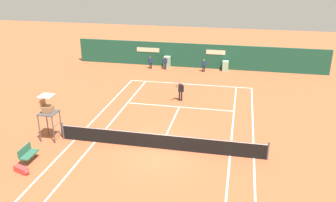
% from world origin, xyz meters
% --- Properties ---
extents(ground_plane, '(80.00, 80.00, 0.01)m').
position_xyz_m(ground_plane, '(-0.00, 0.58, 0.00)').
color(ground_plane, '#B25633').
extents(tennis_net, '(12.10, 0.10, 1.07)m').
position_xyz_m(tennis_net, '(0.00, 0.00, 0.51)').
color(tennis_net, '#4C4C51').
rests_on(tennis_net, ground_plane).
extents(sponsor_back_wall, '(25.00, 1.02, 2.43)m').
position_xyz_m(sponsor_back_wall, '(-0.03, 16.97, 1.18)').
color(sponsor_back_wall, '#194C38').
rests_on(sponsor_back_wall, ground_plane).
extents(umpire_chair, '(1.00, 1.00, 2.84)m').
position_xyz_m(umpire_chair, '(-6.71, -0.19, 1.86)').
color(umpire_chair, '#47474C').
rests_on(umpire_chair, ground_plane).
extents(player_bench, '(0.54, 1.17, 0.88)m').
position_xyz_m(player_bench, '(-6.65, -2.78, 0.51)').
color(player_bench, '#38383D').
rests_on(player_bench, ground_plane).
extents(equipment_bag, '(0.97, 0.56, 0.32)m').
position_xyz_m(equipment_bag, '(-6.31, -3.88, 0.16)').
color(equipment_bag, '#DB3838').
rests_on(equipment_bag, ground_plane).
extents(player_on_baseline, '(0.65, 0.63, 1.77)m').
position_xyz_m(player_on_baseline, '(-0.14, 7.64, 0.91)').
color(player_on_baseline, black).
rests_on(player_on_baseline, ground_plane).
extents(ball_kid_right_post, '(0.41, 0.20, 1.24)m').
position_xyz_m(ball_kid_right_post, '(-4.56, 15.65, 0.72)').
color(ball_kid_right_post, black).
rests_on(ball_kid_right_post, ground_plane).
extents(ball_kid_centre_post, '(0.42, 0.19, 1.25)m').
position_xyz_m(ball_kid_centre_post, '(0.75, 15.65, 0.72)').
color(ball_kid_centre_post, black).
rests_on(ball_kid_centre_post, ground_plane).
extents(ball_kid_left_post, '(0.43, 0.20, 1.31)m').
position_xyz_m(ball_kid_left_post, '(-3.08, 15.65, 0.76)').
color(ball_kid_left_post, black).
rests_on(ball_kid_left_post, ground_plane).
extents(tennis_ball_near_service_line, '(0.07, 0.07, 0.07)m').
position_xyz_m(tennis_ball_near_service_line, '(1.70, 5.84, 0.03)').
color(tennis_ball_near_service_line, '#CCE033').
rests_on(tennis_ball_near_service_line, ground_plane).
extents(tennis_ball_mid_court, '(0.07, 0.07, 0.07)m').
position_xyz_m(tennis_ball_mid_court, '(4.25, 6.19, 0.03)').
color(tennis_ball_mid_court, '#CCE033').
rests_on(tennis_ball_mid_court, ground_plane).
extents(tennis_ball_by_sideline, '(0.07, 0.07, 0.07)m').
position_xyz_m(tennis_ball_by_sideline, '(2.26, 3.55, 0.03)').
color(tennis_ball_by_sideline, '#CCE033').
rests_on(tennis_ball_by_sideline, ground_plane).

